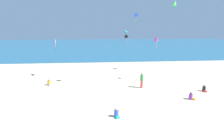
{
  "coord_description": "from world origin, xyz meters",
  "views": [
    {
      "loc": [
        -1.36,
        -9.5,
        7.03
      ],
      "look_at": [
        0.0,
        6.27,
        3.25
      ],
      "focal_mm": 30.19,
      "sensor_mm": 36.0,
      "label": 1
    }
  ],
  "objects_px": {
    "kite_magenta": "(157,39)",
    "person_1": "(191,97)",
    "person_0": "(204,89)",
    "kite_green": "(175,3)",
    "kite_teal": "(125,31)",
    "kite_black": "(126,37)",
    "person_2": "(117,114)",
    "kite_pink": "(55,44)",
    "kite_purple": "(114,15)",
    "kite_blue": "(136,15)",
    "person_3": "(142,79)",
    "person_4": "(49,83)"
  },
  "relations": [
    {
      "from": "person_0",
      "to": "person_2",
      "type": "bearing_deg",
      "value": -67.68
    },
    {
      "from": "person_0",
      "to": "kite_green",
      "type": "relative_size",
      "value": 0.4
    },
    {
      "from": "person_4",
      "to": "kite_magenta",
      "type": "height_order",
      "value": "kite_magenta"
    },
    {
      "from": "person_3",
      "to": "person_1",
      "type": "bearing_deg",
      "value": -179.39
    },
    {
      "from": "kite_green",
      "to": "kite_teal",
      "type": "relative_size",
      "value": 1.12
    },
    {
      "from": "person_2",
      "to": "person_3",
      "type": "xyz_separation_m",
      "value": [
        3.64,
        6.79,
        0.73
      ]
    },
    {
      "from": "kite_green",
      "to": "kite_purple",
      "type": "bearing_deg",
      "value": 119.08
    },
    {
      "from": "person_0",
      "to": "kite_green",
      "type": "height_order",
      "value": "kite_green"
    },
    {
      "from": "person_2",
      "to": "kite_teal",
      "type": "bearing_deg",
      "value": 154.54
    },
    {
      "from": "kite_magenta",
      "to": "kite_purple",
      "type": "distance_m",
      "value": 18.47
    },
    {
      "from": "person_4",
      "to": "kite_teal",
      "type": "relative_size",
      "value": 0.46
    },
    {
      "from": "kite_black",
      "to": "person_2",
      "type": "bearing_deg",
      "value": -101.13
    },
    {
      "from": "kite_magenta",
      "to": "person_2",
      "type": "bearing_deg",
      "value": -122.67
    },
    {
      "from": "person_0",
      "to": "kite_purple",
      "type": "xyz_separation_m",
      "value": [
        -7.8,
        21.92,
        8.86
      ]
    },
    {
      "from": "kite_blue",
      "to": "kite_pink",
      "type": "height_order",
      "value": "kite_blue"
    },
    {
      "from": "person_0",
      "to": "kite_pink",
      "type": "height_order",
      "value": "kite_pink"
    },
    {
      "from": "kite_magenta",
      "to": "person_1",
      "type": "bearing_deg",
      "value": -74.87
    },
    {
      "from": "person_0",
      "to": "kite_teal",
      "type": "bearing_deg",
      "value": -171.15
    },
    {
      "from": "person_1",
      "to": "kite_green",
      "type": "distance_m",
      "value": 14.67
    },
    {
      "from": "person_3",
      "to": "kite_blue",
      "type": "xyz_separation_m",
      "value": [
        0.58,
        6.8,
        7.38
      ]
    },
    {
      "from": "person_1",
      "to": "kite_magenta",
      "type": "distance_m",
      "value": 8.28
    },
    {
      "from": "person_1",
      "to": "person_4",
      "type": "distance_m",
      "value": 15.84
    },
    {
      "from": "person_1",
      "to": "kite_purple",
      "type": "relative_size",
      "value": 0.56
    },
    {
      "from": "kite_blue",
      "to": "kite_pink",
      "type": "xyz_separation_m",
      "value": [
        -11.11,
        -1.27,
        -3.76
      ]
    },
    {
      "from": "person_3",
      "to": "kite_purple",
      "type": "height_order",
      "value": "kite_purple"
    },
    {
      "from": "person_3",
      "to": "person_4",
      "type": "bearing_deg",
      "value": 34.94
    },
    {
      "from": "person_4",
      "to": "kite_purple",
      "type": "distance_m",
      "value": 22.44
    },
    {
      "from": "kite_magenta",
      "to": "kite_purple",
      "type": "bearing_deg",
      "value": 101.32
    },
    {
      "from": "person_2",
      "to": "kite_pink",
      "type": "relative_size",
      "value": 0.51
    },
    {
      "from": "person_0",
      "to": "person_4",
      "type": "xyz_separation_m",
      "value": [
        -17.33,
        3.62,
        0.01
      ]
    },
    {
      "from": "kite_blue",
      "to": "kite_black",
      "type": "bearing_deg",
      "value": 95.87
    },
    {
      "from": "kite_green",
      "to": "person_1",
      "type": "bearing_deg",
      "value": -101.28
    },
    {
      "from": "person_1",
      "to": "kite_black",
      "type": "distance_m",
      "value": 16.97
    },
    {
      "from": "person_2",
      "to": "kite_blue",
      "type": "xyz_separation_m",
      "value": [
        4.22,
        13.59,
        8.11
      ]
    },
    {
      "from": "kite_green",
      "to": "kite_blue",
      "type": "relative_size",
      "value": 1.51
    },
    {
      "from": "kite_pink",
      "to": "kite_purple",
      "type": "bearing_deg",
      "value": 57.71
    },
    {
      "from": "person_0",
      "to": "person_2",
      "type": "height_order",
      "value": "person_2"
    },
    {
      "from": "person_0",
      "to": "person_1",
      "type": "bearing_deg",
      "value": -54.88
    },
    {
      "from": "kite_teal",
      "to": "kite_magenta",
      "type": "bearing_deg",
      "value": -87.04
    },
    {
      "from": "kite_purple",
      "to": "kite_blue",
      "type": "relative_size",
      "value": 1.09
    },
    {
      "from": "kite_black",
      "to": "kite_purple",
      "type": "height_order",
      "value": "kite_purple"
    },
    {
      "from": "kite_magenta",
      "to": "kite_blue",
      "type": "bearing_deg",
      "value": 111.03
    },
    {
      "from": "kite_teal",
      "to": "person_1",
      "type": "bearing_deg",
      "value": -83.9
    },
    {
      "from": "person_2",
      "to": "person_4",
      "type": "xyz_separation_m",
      "value": [
        -7.18,
        8.66,
        0.0
      ]
    },
    {
      "from": "kite_black",
      "to": "person_1",
      "type": "bearing_deg",
      "value": -76.11
    },
    {
      "from": "kite_black",
      "to": "person_0",
      "type": "bearing_deg",
      "value": -64.76
    },
    {
      "from": "kite_black",
      "to": "kite_blue",
      "type": "xyz_separation_m",
      "value": [
        0.53,
        -5.16,
        3.31
      ]
    },
    {
      "from": "kite_blue",
      "to": "kite_teal",
      "type": "xyz_separation_m",
      "value": [
        0.72,
        14.2,
        -2.62
      ]
    },
    {
      "from": "person_4",
      "to": "kite_pink",
      "type": "xyz_separation_m",
      "value": [
        0.29,
        3.67,
        4.35
      ]
    },
    {
      "from": "person_3",
      "to": "kite_pink",
      "type": "distance_m",
      "value": 12.43
    }
  ]
}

